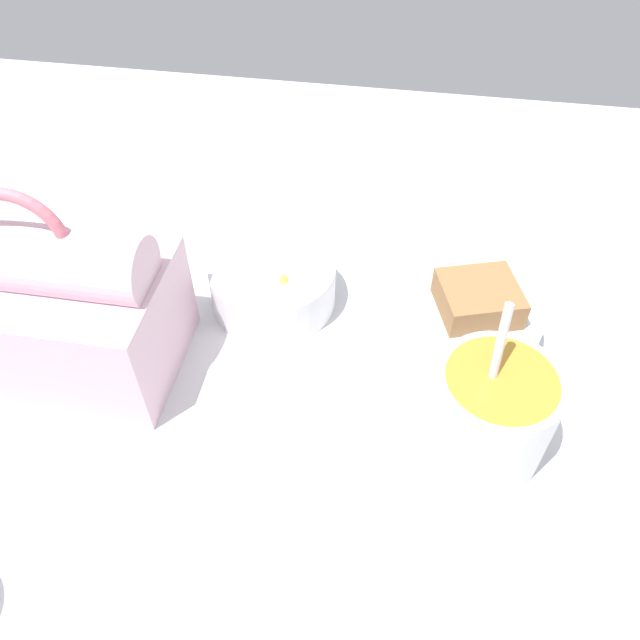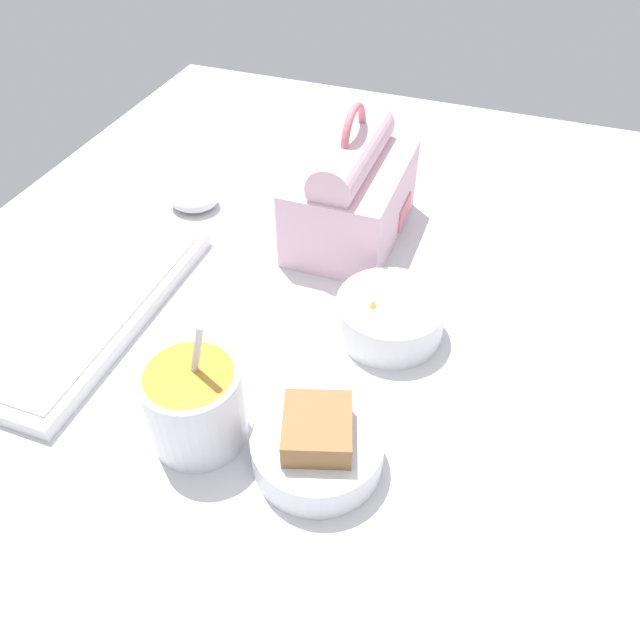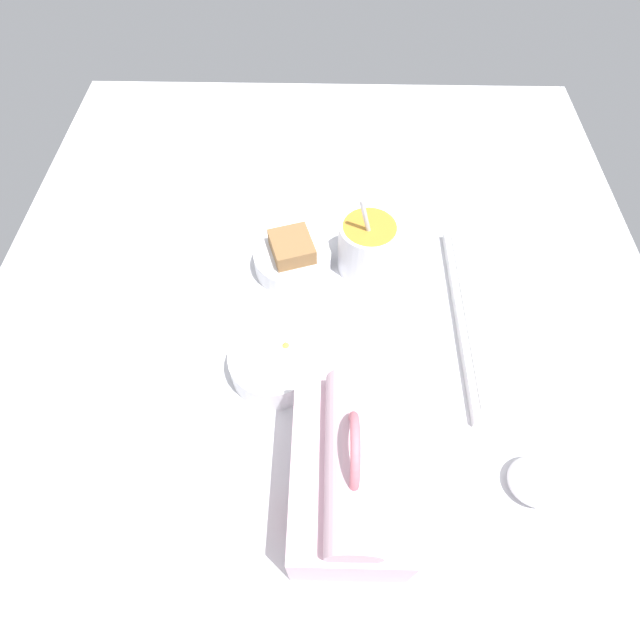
% 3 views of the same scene
% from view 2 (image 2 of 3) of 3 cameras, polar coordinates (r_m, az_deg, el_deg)
% --- Properties ---
extents(desk_surface, '(1.40, 1.10, 0.02)m').
position_cam_2_polar(desk_surface, '(0.73, -0.09, -3.27)').
color(desk_surface, silver).
rests_on(desk_surface, ground).
extents(keyboard, '(0.35, 0.12, 0.02)m').
position_cam_2_polar(keyboard, '(0.80, -19.56, 0.89)').
color(keyboard, silver).
rests_on(keyboard, desk_surface).
extents(lunch_bag, '(0.21, 0.14, 0.19)m').
position_cam_2_polar(lunch_bag, '(0.86, 2.89, 11.58)').
color(lunch_bag, beige).
rests_on(lunch_bag, desk_surface).
extents(soup_cup, '(0.10, 0.10, 0.15)m').
position_cam_2_polar(soup_cup, '(0.62, -11.37, -7.51)').
color(soup_cup, silver).
rests_on(soup_cup, desk_surface).
extents(bento_bowl_sandwich, '(0.13, 0.13, 0.07)m').
position_cam_2_polar(bento_bowl_sandwich, '(0.61, -0.24, -11.42)').
color(bento_bowl_sandwich, silver).
rests_on(bento_bowl_sandwich, desk_surface).
extents(bento_bowl_snacks, '(0.13, 0.13, 0.06)m').
position_cam_2_polar(bento_bowl_snacks, '(0.73, 6.37, 0.40)').
color(bento_bowl_snacks, silver).
rests_on(bento_bowl_snacks, desk_surface).
extents(computer_mouse, '(0.07, 0.07, 0.03)m').
position_cam_2_polar(computer_mouse, '(0.96, -11.46, 10.86)').
color(computer_mouse, silver).
rests_on(computer_mouse, desk_surface).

